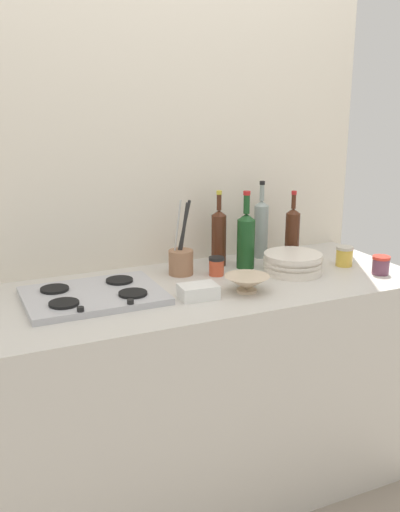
{
  "coord_description": "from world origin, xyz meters",
  "views": [
    {
      "loc": [
        -0.89,
        -1.95,
        1.62
      ],
      "look_at": [
        0.0,
        0.0,
        1.02
      ],
      "focal_mm": 40.53,
      "sensor_mm": 36.0,
      "label": 1
    }
  ],
  "objects_px": {
    "plate_stack": "(293,263)",
    "condiment_jar_spare": "(216,266)",
    "wine_bottle_mid_left": "(246,239)",
    "butter_dish": "(198,291)",
    "condiment_jar_rear": "(344,256)",
    "mixing_bowl": "(247,283)",
    "wine_bottle_leftmost": "(261,228)",
    "wine_bottle_mid_right": "(219,237)",
    "stovetop_hob": "(94,295)",
    "condiment_jar_front": "(381,265)",
    "wine_bottle_rightmost": "(292,232)",
    "utensil_crock": "(181,260)"
  },
  "relations": [
    {
      "from": "stovetop_hob",
      "to": "wine_bottle_mid_right",
      "type": "xyz_separation_m",
      "value": [
        0.61,
        0.2,
        0.11
      ]
    },
    {
      "from": "wine_bottle_leftmost",
      "to": "wine_bottle_mid_right",
      "type": "bearing_deg",
      "value": -170.69
    },
    {
      "from": "wine_bottle_leftmost",
      "to": "wine_bottle_rightmost",
      "type": "distance_m",
      "value": 0.14
    },
    {
      "from": "wine_bottle_mid_left",
      "to": "wine_bottle_rightmost",
      "type": "distance_m",
      "value": 0.27
    },
    {
      "from": "utensil_crock",
      "to": "condiment_jar_spare",
      "type": "relative_size",
      "value": 4.06
    },
    {
      "from": "butter_dish",
      "to": "condiment_jar_rear",
      "type": "height_order",
      "value": "condiment_jar_rear"
    },
    {
      "from": "wine_bottle_rightmost",
      "to": "condiment_jar_spare",
      "type": "xyz_separation_m",
      "value": [
        -0.43,
        -0.09,
        -0.08
      ]
    },
    {
      "from": "wine_bottle_mid_left",
      "to": "wine_bottle_mid_right",
      "type": "height_order",
      "value": "wine_bottle_mid_left"
    },
    {
      "from": "mixing_bowl",
      "to": "condiment_jar_rear",
      "type": "height_order",
      "value": "condiment_jar_rear"
    },
    {
      "from": "butter_dish",
      "to": "utensil_crock",
      "type": "height_order",
      "value": "utensil_crock"
    },
    {
      "from": "wine_bottle_mid_right",
      "to": "condiment_jar_spare",
      "type": "xyz_separation_m",
      "value": [
        -0.07,
        -0.13,
        -0.09
      ]
    },
    {
      "from": "stovetop_hob",
      "to": "wine_bottle_mid_right",
      "type": "bearing_deg",
      "value": 17.94
    },
    {
      "from": "plate_stack",
      "to": "wine_bottle_leftmost",
      "type": "relative_size",
      "value": 0.71
    },
    {
      "from": "wine_bottle_mid_left",
      "to": "condiment_jar_spare",
      "type": "bearing_deg",
      "value": -164.15
    },
    {
      "from": "wine_bottle_rightmost",
      "to": "utensil_crock",
      "type": "relative_size",
      "value": 0.98
    },
    {
      "from": "utensil_crock",
      "to": "condiment_jar_rear",
      "type": "xyz_separation_m",
      "value": [
        0.69,
        -0.18,
        -0.02
      ]
    },
    {
      "from": "condiment_jar_front",
      "to": "wine_bottle_rightmost",
      "type": "bearing_deg",
      "value": 119.09
    },
    {
      "from": "plate_stack",
      "to": "condiment_jar_spare",
      "type": "relative_size",
      "value": 3.22
    },
    {
      "from": "wine_bottle_rightmost",
      "to": "utensil_crock",
      "type": "height_order",
      "value": "utensil_crock"
    },
    {
      "from": "wine_bottle_mid_left",
      "to": "plate_stack",
      "type": "bearing_deg",
      "value": -45.5
    },
    {
      "from": "condiment_jar_front",
      "to": "condiment_jar_spare",
      "type": "relative_size",
      "value": 0.99
    },
    {
      "from": "wine_bottle_mid_left",
      "to": "wine_bottle_leftmost",
      "type": "bearing_deg",
      "value": 39.79
    },
    {
      "from": "plate_stack",
      "to": "wine_bottle_mid_left",
      "type": "relative_size",
      "value": 0.75
    },
    {
      "from": "wine_bottle_mid_right",
      "to": "condiment_jar_spare",
      "type": "distance_m",
      "value": 0.17
    },
    {
      "from": "plate_stack",
      "to": "wine_bottle_mid_right",
      "type": "relative_size",
      "value": 0.76
    },
    {
      "from": "wine_bottle_mid_left",
      "to": "mixing_bowl",
      "type": "xyz_separation_m",
      "value": [
        -0.15,
        -0.28,
        -0.09
      ]
    },
    {
      "from": "wine_bottle_mid_right",
      "to": "condiment_jar_spare",
      "type": "bearing_deg",
      "value": -119.68
    },
    {
      "from": "condiment_jar_spare",
      "to": "butter_dish",
      "type": "bearing_deg",
      "value": -129.57
    },
    {
      "from": "butter_dish",
      "to": "wine_bottle_mid_right",
      "type": "bearing_deg",
      "value": 53.78
    },
    {
      "from": "wine_bottle_leftmost",
      "to": "wine_bottle_mid_right",
      "type": "distance_m",
      "value": 0.24
    },
    {
      "from": "stovetop_hob",
      "to": "wine_bottle_leftmost",
      "type": "relative_size",
      "value": 1.42
    },
    {
      "from": "butter_dish",
      "to": "wine_bottle_mid_left",
      "type": "bearing_deg",
      "value": 37.79
    },
    {
      "from": "wine_bottle_rightmost",
      "to": "mixing_bowl",
      "type": "relative_size",
      "value": 1.79
    },
    {
      "from": "plate_stack",
      "to": "condiment_jar_spare",
      "type": "xyz_separation_m",
      "value": [
        -0.31,
        0.1,
        -0.0
      ]
    },
    {
      "from": "plate_stack",
      "to": "wine_bottle_mid_right",
      "type": "height_order",
      "value": "wine_bottle_mid_right"
    },
    {
      "from": "wine_bottle_mid_left",
      "to": "wine_bottle_mid_right",
      "type": "relative_size",
      "value": 1.01
    },
    {
      "from": "utensil_crock",
      "to": "wine_bottle_rightmost",
      "type": "bearing_deg",
      "value": 2.07
    },
    {
      "from": "wine_bottle_rightmost",
      "to": "wine_bottle_mid_left",
      "type": "bearing_deg",
      "value": -169.9
    },
    {
      "from": "wine_bottle_mid_right",
      "to": "mixing_bowl",
      "type": "bearing_deg",
      "value": -99.35
    },
    {
      "from": "plate_stack",
      "to": "condiment_jar_rear",
      "type": "bearing_deg",
      "value": -1.42
    },
    {
      "from": "stovetop_hob",
      "to": "butter_dish",
      "type": "distance_m",
      "value": 0.38
    },
    {
      "from": "wine_bottle_leftmost",
      "to": "utensil_crock",
      "type": "relative_size",
      "value": 1.11
    },
    {
      "from": "wine_bottle_mid_right",
      "to": "utensil_crock",
      "type": "bearing_deg",
      "value": -164.82
    },
    {
      "from": "stovetop_hob",
      "to": "utensil_crock",
      "type": "distance_m",
      "value": 0.43
    },
    {
      "from": "mixing_bowl",
      "to": "butter_dish",
      "type": "bearing_deg",
      "value": 175.76
    },
    {
      "from": "wine_bottle_leftmost",
      "to": "utensil_crock",
      "type": "xyz_separation_m",
      "value": [
        -0.43,
        -0.09,
        -0.07
      ]
    },
    {
      "from": "wine_bottle_mid_right",
      "to": "wine_bottle_rightmost",
      "type": "distance_m",
      "value": 0.36
    },
    {
      "from": "plate_stack",
      "to": "wine_bottle_leftmost",
      "type": "height_order",
      "value": "wine_bottle_leftmost"
    },
    {
      "from": "mixing_bowl",
      "to": "utensil_crock",
      "type": "distance_m",
      "value": 0.34
    },
    {
      "from": "plate_stack",
      "to": "wine_bottle_mid_left",
      "type": "xyz_separation_m",
      "value": [
        -0.14,
        0.15,
        0.08
      ]
    }
  ]
}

